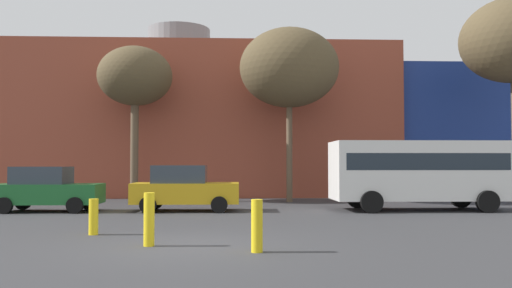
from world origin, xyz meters
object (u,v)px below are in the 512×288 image
Objects in this scene: parked_car_1 at (46,189)px; parked_car_2 at (184,188)px; white_bus at (419,169)px; bare_tree_2 at (135,77)px; bollard_yellow_1 at (257,226)px; bare_tree_0 at (289,68)px; bollard_yellow_0 at (149,219)px; bollard_yellow_2 at (94,217)px.

parked_car_2 is (5.28, 0.00, 0.02)m from parked_car_1.
bare_tree_2 is at bearing 155.87° from white_bus.
parked_car_1 is 7.91m from bare_tree_2.
bollard_yellow_1 is at bearing -76.01° from parked_car_2.
bare_tree_0 reaches higher than bollard_yellow_0.
bollard_yellow_0 is at bearing 158.84° from bollard_yellow_1.
parked_car_2 is at bearing -133.75° from bare_tree_0.
parked_car_1 is 10.25m from bollard_yellow_0.
parked_car_1 is at bearing 121.33° from bollard_yellow_0.
bare_tree_0 is at bearing 133.60° from white_bus.
parked_car_1 is 0.59× the size of white_bus.
bollard_yellow_1 is at bearing -125.35° from white_bus.
bare_tree_2 reaches higher than parked_car_2.
parked_car_2 reaches higher than bollard_yellow_0.
white_bus is 12.72m from bollard_yellow_0.
bollard_yellow_0 is at bearing -78.05° from bare_tree_2.
white_bus reaches higher than bollard_yellow_0.
bollard_yellow_0 is (-9.20, -8.72, -1.03)m from white_bus.
bollard_yellow_2 is at bearing -103.98° from parked_car_2.
parked_car_2 is 8.76m from bollard_yellow_0.
parked_car_2 is 3.76× the size of bollard_yellow_1.
bollard_yellow_0 is at bearing -108.63° from bare_tree_0.
white_bus is at bearing -0.19° from parked_car_2.
bare_tree_2 is 7.00× the size of bollard_yellow_1.
bollard_yellow_0 is (3.00, -14.19, -5.52)m from bare_tree_2.
parked_car_1 is 4.31× the size of bollard_yellow_2.
bollard_yellow_2 is at bearing -118.50° from bare_tree_0.
bare_tree_0 reaches higher than parked_car_2.
bollard_yellow_1 is (7.69, -9.67, -0.31)m from parked_car_1.
parked_car_2 is 4.43× the size of bollard_yellow_2.
bollard_yellow_1 is (-2.21, -14.50, -5.97)m from bare_tree_0.
bollard_yellow_1 reaches higher than bollard_yellow_2.
bollard_yellow_0 is (-4.58, -13.58, -5.92)m from bare_tree_0.
parked_car_2 is at bearing 103.99° from bollard_yellow_1.
bollard_yellow_1 is at bearing -21.16° from bollard_yellow_0.
white_bus is (14.53, -0.03, 0.76)m from parked_car_1.
bare_tree_2 is 6.45× the size of bollard_yellow_0.
bare_tree_0 is 15.50m from bollard_yellow_0.
parked_car_2 is 0.48× the size of bare_tree_0.
bollard_yellow_1 is at bearing -51.49° from parked_car_1.
bollard_yellow_0 is (0.04, -8.75, -0.29)m from parked_car_2.
parked_car_1 is 5.28m from parked_car_2.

